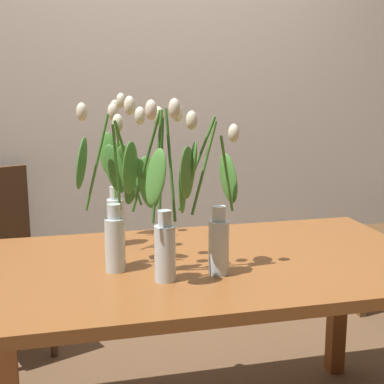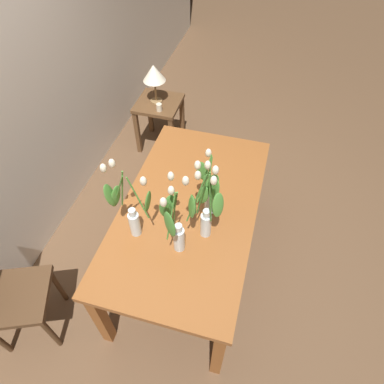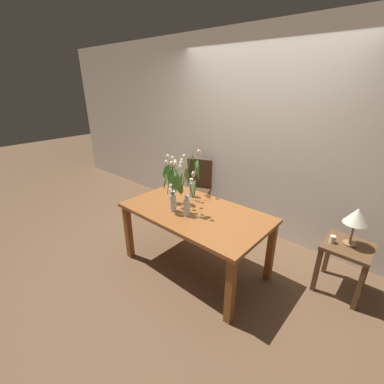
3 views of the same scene
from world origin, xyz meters
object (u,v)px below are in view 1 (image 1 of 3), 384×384
at_px(tulip_vase_1, 113,207).
at_px(tulip_vase_3, 116,190).
at_px(tulip_vase_0, 211,212).
at_px(tulip_vase_2, 160,207).
at_px(dining_table, 207,285).

distance_m(tulip_vase_1, tulip_vase_3, 0.29).
bearing_deg(tulip_vase_0, tulip_vase_3, 122.94).
height_order(tulip_vase_0, tulip_vase_2, tulip_vase_2).
distance_m(dining_table, tulip_vase_3, 0.51).
relative_size(tulip_vase_1, tulip_vase_2, 0.96).
xyz_separation_m(tulip_vase_0, tulip_vase_1, (-0.30, 0.12, 0.00)).
height_order(tulip_vase_0, tulip_vase_1, same).
bearing_deg(tulip_vase_3, tulip_vase_0, -57.06).
height_order(dining_table, tulip_vase_1, tulip_vase_1).
bearing_deg(tulip_vase_1, dining_table, 1.21).
xyz_separation_m(dining_table, tulip_vase_0, (-0.02, -0.13, 0.30)).
bearing_deg(dining_table, tulip_vase_2, -142.24).
height_order(tulip_vase_0, tulip_vase_3, tulip_vase_3).
bearing_deg(tulip_vase_0, tulip_vase_1, 158.21).
bearing_deg(tulip_vase_2, tulip_vase_3, 102.22).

